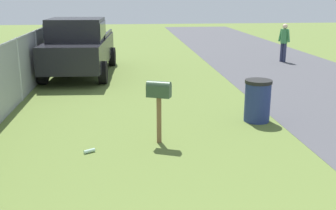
{
  "coord_description": "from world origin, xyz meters",
  "views": [
    {
      "loc": [
        -0.73,
        1.15,
        2.92
      ],
      "look_at": [
        6.37,
        0.41,
        0.94
      ],
      "focal_mm": 43.03,
      "sensor_mm": 36.0,
      "label": 1
    }
  ],
  "objects_px": {
    "trash_bin": "(257,101)",
    "pedestrian": "(284,40)",
    "mailbox": "(159,94)",
    "pickup_truck": "(79,45)"
  },
  "relations": [
    {
      "from": "pickup_truck",
      "to": "pedestrian",
      "type": "height_order",
      "value": "pickup_truck"
    },
    {
      "from": "mailbox",
      "to": "pickup_truck",
      "type": "xyz_separation_m",
      "value": [
        7.34,
        2.32,
        0.1
      ]
    },
    {
      "from": "trash_bin",
      "to": "pedestrian",
      "type": "relative_size",
      "value": 0.6
    },
    {
      "from": "mailbox",
      "to": "pedestrian",
      "type": "xyz_separation_m",
      "value": [
        9.44,
        -6.28,
        -0.05
      ]
    },
    {
      "from": "pedestrian",
      "to": "pickup_truck",
      "type": "bearing_deg",
      "value": 157.2
    },
    {
      "from": "mailbox",
      "to": "pedestrian",
      "type": "distance_m",
      "value": 11.33
    },
    {
      "from": "mailbox",
      "to": "pickup_truck",
      "type": "relative_size",
      "value": 0.23
    },
    {
      "from": "mailbox",
      "to": "pickup_truck",
      "type": "bearing_deg",
      "value": 39.61
    },
    {
      "from": "mailbox",
      "to": "pedestrian",
      "type": "bearing_deg",
      "value": -11.55
    },
    {
      "from": "pickup_truck",
      "to": "trash_bin",
      "type": "distance_m",
      "value": 7.79
    }
  ]
}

